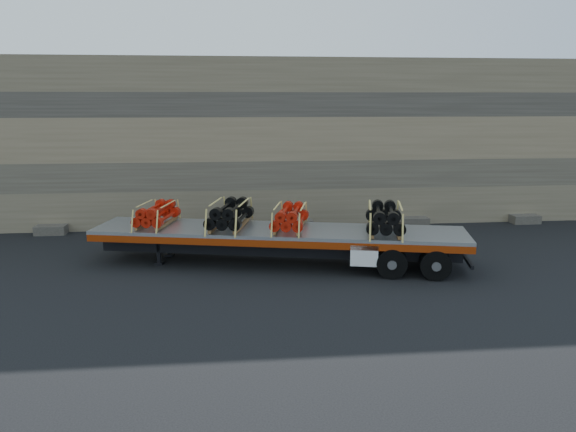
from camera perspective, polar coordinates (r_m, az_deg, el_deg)
name	(u,v)px	position (r m, az deg, el deg)	size (l,w,h in m)	color
ground	(256,261)	(18.88, -3.28, -4.57)	(120.00, 120.00, 0.00)	black
rock_wall	(248,142)	(24.69, -4.10, 7.52)	(44.00, 3.00, 7.00)	#7A6B54
trailer	(278,247)	(18.31, -0.98, -3.12)	(12.00, 2.31, 1.20)	#B1B3B9
bundle_front	(157,215)	(19.10, -13.18, 0.12)	(0.99, 1.98, 0.70)	red
bundle_midfront	(230,215)	(18.37, -5.91, 0.09)	(1.15, 2.30, 0.81)	black
bundle_midrear	(290,218)	(18.04, 0.20, -0.20)	(1.02, 2.05, 0.73)	red
bundle_rear	(385,219)	(17.92, 9.80, -0.31)	(1.15, 2.30, 0.82)	black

